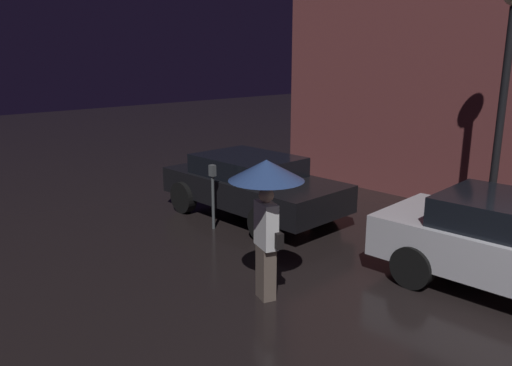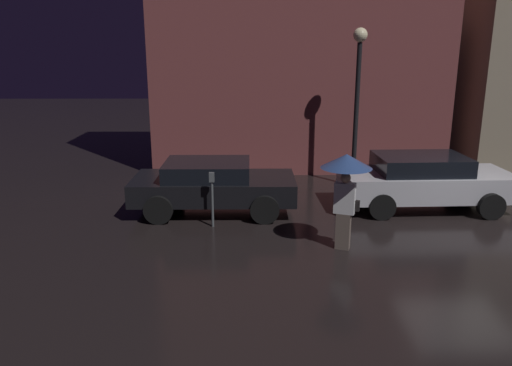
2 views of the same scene
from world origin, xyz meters
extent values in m
cube|color=black|center=(-5.94, 1.29, 0.62)|extent=(4.07, 1.83, 0.55)
cube|color=black|center=(-6.11, 1.29, 1.10)|extent=(2.12, 1.61, 0.40)
cylinder|color=black|center=(-4.68, 2.21, 0.35)|extent=(0.70, 0.22, 0.70)
cylinder|color=black|center=(-4.68, 0.38, 0.35)|extent=(0.70, 0.22, 0.70)
cylinder|color=black|center=(-7.21, 2.21, 0.35)|extent=(0.70, 0.22, 0.70)
cylinder|color=black|center=(-7.21, 0.38, 0.35)|extent=(0.70, 0.22, 0.70)
cylinder|color=black|center=(-1.82, 2.44, 0.32)|extent=(0.65, 0.22, 0.65)
cylinder|color=black|center=(-1.82, 0.64, 0.32)|extent=(0.65, 0.22, 0.65)
cube|color=#66564C|center=(-3.09, -1.17, 0.39)|extent=(0.34, 0.28, 0.78)
cube|color=white|center=(-3.09, -1.17, 1.10)|extent=(0.46, 0.33, 0.65)
sphere|color=tan|center=(-3.09, -1.17, 1.53)|extent=(0.21, 0.21, 0.21)
cylinder|color=black|center=(-3.09, -1.17, 1.35)|extent=(0.02, 0.02, 0.76)
cone|color=navy|center=(-3.09, -1.17, 1.87)|extent=(1.04, 1.04, 0.29)
cube|color=black|center=(-2.86, -1.17, 0.94)|extent=(0.18, 0.15, 0.22)
cylinder|color=#4C5154|center=(-5.90, 0.16, 0.54)|extent=(0.06, 0.06, 1.09)
cube|color=#4C5154|center=(-5.90, 0.16, 1.20)|extent=(0.12, 0.10, 0.22)
cylinder|color=black|center=(-1.93, 3.69, 2.10)|extent=(0.14, 0.14, 4.19)
camera|label=1|loc=(1.51, -5.79, 3.35)|focal=35.00mm
camera|label=2|loc=(-4.98, -10.87, 4.08)|focal=35.00mm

